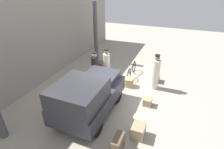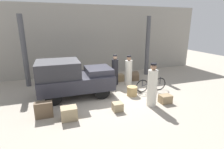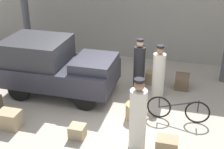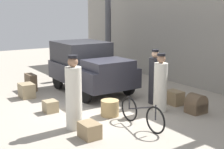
# 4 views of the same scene
# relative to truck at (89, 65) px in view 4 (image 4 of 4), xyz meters

# --- Properties ---
(ground_plane) EXTENTS (30.00, 30.00, 0.00)m
(ground_plane) POSITION_rel_truck_xyz_m (1.68, -0.46, -0.93)
(ground_plane) COLOR #A89E8E
(station_building_facade) EXTENTS (16.00, 0.15, 4.50)m
(station_building_facade) POSITION_rel_truck_xyz_m (1.68, 3.62, 1.32)
(station_building_facade) COLOR gray
(station_building_facade) RESTS_ON ground
(canopy_pillar_left) EXTENTS (0.27, 0.27, 3.80)m
(canopy_pillar_left) POSITION_rel_truck_xyz_m (-2.16, 2.22, 0.97)
(canopy_pillar_left) COLOR #4C4C51
(canopy_pillar_left) RESTS_ON ground
(truck) EXTENTS (3.38, 1.82, 1.73)m
(truck) POSITION_rel_truck_xyz_m (0.00, 0.00, 0.00)
(truck) COLOR black
(truck) RESTS_ON ground
(bicycle) EXTENTS (1.68, 0.04, 0.70)m
(bicycle) POSITION_rel_truck_xyz_m (3.83, -0.68, -0.59)
(bicycle) COLOR black
(bicycle) RESTS_ON ground
(wicker_basket) EXTENTS (0.50, 0.50, 0.44)m
(wicker_basket) POSITION_rel_truck_xyz_m (2.69, -0.86, -0.71)
(wicker_basket) COLOR tan
(wicker_basket) RESTS_ON ground
(conductor_in_dark_uniform) EXTENTS (0.40, 0.40, 1.81)m
(conductor_in_dark_uniform) POSITION_rel_truck_xyz_m (2.99, -2.10, -0.10)
(conductor_in_dark_uniform) COLOR silver
(conductor_in_dark_uniform) RESTS_ON ground
(porter_with_bicycle) EXTENTS (0.38, 0.38, 1.67)m
(porter_with_bicycle) POSITION_rel_truck_xyz_m (3.13, 0.57, -0.17)
(porter_with_bicycle) COLOR silver
(porter_with_bicycle) RESTS_ON ground
(porter_standing_middle) EXTENTS (0.36, 0.36, 1.69)m
(porter_standing_middle) POSITION_rel_truck_xyz_m (2.46, 0.93, -0.15)
(porter_standing_middle) COLOR #232328
(porter_standing_middle) RESTS_ON ground
(suitcase_tan_flat) EXTENTS (0.39, 0.36, 0.33)m
(suitcase_tan_flat) POSITION_rel_truck_xyz_m (1.48, -2.10, -0.76)
(suitcase_tan_flat) COLOR #9E8966
(suitcase_tan_flat) RESTS_ON ground
(trunk_umber_medium) EXTENTS (0.51, 0.38, 0.35)m
(trunk_umber_medium) POSITION_rel_truck_xyz_m (3.70, -2.08, -0.75)
(trunk_umber_medium) COLOR #937A56
(trunk_umber_medium) RESTS_ON ground
(trunk_barrel_dark) EXTENTS (0.44, 0.51, 0.55)m
(trunk_barrel_dark) POSITION_rel_truck_xyz_m (3.83, 1.30, -0.69)
(trunk_barrel_dark) COLOR brown
(trunk_barrel_dark) RESTS_ON ground
(trunk_large_brown) EXTENTS (0.52, 0.39, 0.42)m
(trunk_large_brown) POSITION_rel_truck_xyz_m (2.89, 1.38, -0.72)
(trunk_large_brown) COLOR #937A56
(trunk_large_brown) RESTS_ON ground
(trunk_wicker_pale) EXTENTS (0.62, 0.27, 0.60)m
(trunk_wicker_pale) POSITION_rel_truck_xyz_m (-1.23, -1.72, -0.63)
(trunk_wicker_pale) COLOR brown
(trunk_wicker_pale) RESTS_ON ground
(suitcase_small_leather) EXTENTS (0.56, 0.44, 0.47)m
(suitcase_small_leather) POSITION_rel_truck_xyz_m (-0.38, -2.16, -0.69)
(suitcase_small_leather) COLOR #9E8966
(suitcase_small_leather) RESTS_ON ground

